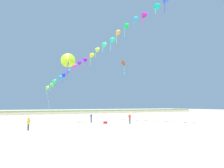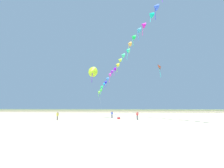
{
  "view_description": "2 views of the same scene",
  "coord_description": "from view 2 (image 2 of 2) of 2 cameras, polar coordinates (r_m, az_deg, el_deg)",
  "views": [
    {
      "loc": [
        -10.11,
        -18.48,
        2.92
      ],
      "look_at": [
        2.88,
        8.69,
        6.64
      ],
      "focal_mm": 28.0,
      "sensor_mm": 36.0,
      "label": 1
    },
    {
      "loc": [
        2.02,
        -22.98,
        2.49
      ],
      "look_at": [
        -0.21,
        11.74,
        7.76
      ],
      "focal_mm": 24.0,
      "sensor_mm": 36.0,
      "label": 2
    }
  ],
  "objects": [
    {
      "name": "ground_plane",
      "position": [
        23.21,
        -1.38,
        -14.77
      ],
      "size": [
        240.0,
        240.0,
        0.0
      ],
      "primitive_type": "plane",
      "color": "beige"
    },
    {
      "name": "dune_ridge",
      "position": [
        69.07,
        2.03,
        -10.18
      ],
      "size": [
        120.0,
        8.57,
        1.21
      ],
      "color": "beige",
      "rests_on": "ground"
    },
    {
      "name": "person_near_left",
      "position": [
        30.26,
        -20.05,
        -11.18
      ],
      "size": [
        0.46,
        0.38,
        1.5
      ],
      "color": "#726656",
      "rests_on": "ground"
    },
    {
      "name": "person_near_right",
      "position": [
        33.77,
        -0.01,
        -11.36
      ],
      "size": [
        0.48,
        0.35,
        1.51
      ],
      "color": "#282D4C",
      "rests_on": "ground"
    },
    {
      "name": "person_mid_center",
      "position": [
        29.53,
        9.61,
        -11.52
      ],
      "size": [
        0.57,
        0.22,
        1.62
      ],
      "color": "#474C56",
      "rests_on": "ground"
    },
    {
      "name": "kite_banner_string",
      "position": [
        38.08,
        2.97,
        9.24
      ],
      "size": [
        16.52,
        33.17,
        21.19
      ],
      "color": "#82E341"
    },
    {
      "name": "large_kite_low_lead",
      "position": [
        50.88,
        17.77,
        6.25
      ],
      "size": [
        1.67,
        2.11,
        4.48
      ],
      "color": "#C23C14"
    },
    {
      "name": "large_kite_mid_trail",
      "position": [
        34.4,
        -7.57,
        4.69
      ],
      "size": [
        2.53,
        1.58,
        3.7
      ],
      "color": "#BEF124"
    },
    {
      "name": "beach_cooler",
      "position": [
        31.15,
        2.57,
        -12.8
      ],
      "size": [
        0.58,
        0.41,
        0.46
      ],
      "color": "red",
      "rests_on": "ground"
    }
  ]
}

